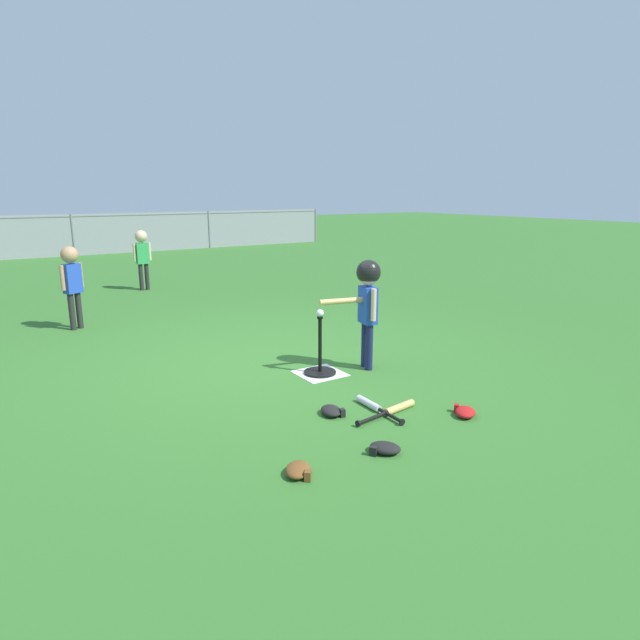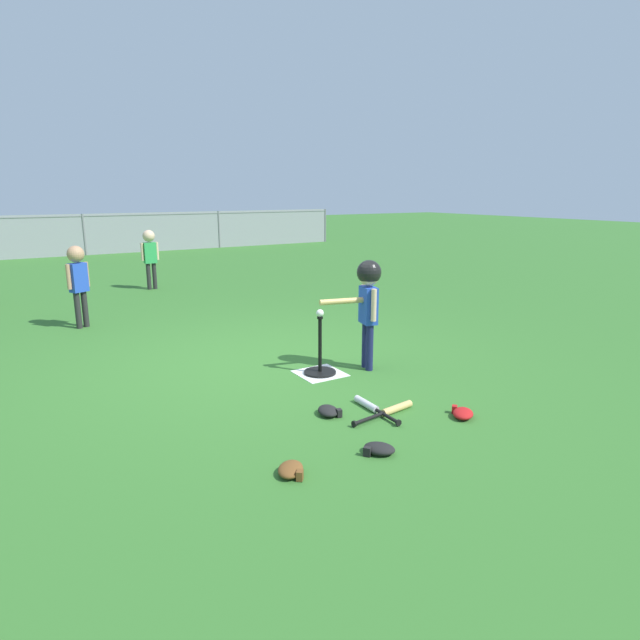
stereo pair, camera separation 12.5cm
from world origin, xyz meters
TOP-DOWN VIEW (x-y plane):
  - ground_plane at (0.00, 0.00)m, footprint 60.00×60.00m
  - home_plate at (0.33, -0.59)m, footprint 0.44×0.44m
  - batting_tee at (0.33, -0.59)m, footprint 0.32×0.32m
  - baseball_on_tee at (0.33, -0.59)m, footprint 0.07×0.07m
  - batter_child at (0.82, -0.71)m, footprint 0.62×0.31m
  - fielder_near_left at (-1.39, 2.65)m, footprint 0.29×0.22m
  - fielder_deep_center at (0.17, 5.08)m, footprint 0.32×0.22m
  - spare_bat_silver at (0.21, -1.59)m, footprint 0.07×0.59m
  - spare_bat_wood at (0.31, -1.74)m, footprint 0.65×0.15m
  - glove_by_plate at (0.75, -2.10)m, footprint 0.27×0.26m
  - glove_near_bats at (-0.20, -2.23)m, footprint 0.26×0.27m
  - glove_tossed_aside at (-0.14, -1.49)m, footprint 0.21×0.25m
  - glove_outfield_drop at (-0.86, -2.17)m, footprint 0.26×0.27m
  - outfield_fence at (0.00, 11.53)m, footprint 16.06×0.06m

SIDE VIEW (x-z plane):
  - ground_plane at x=0.00m, z-range 0.00..0.00m
  - home_plate at x=0.33m, z-range 0.00..0.01m
  - spare_bat_wood at x=0.31m, z-range 0.00..0.06m
  - spare_bat_silver at x=0.21m, z-range 0.00..0.06m
  - glove_by_plate at x=0.75m, z-range 0.00..0.07m
  - glove_near_bats at x=-0.20m, z-range 0.00..0.07m
  - glove_tossed_aside at x=-0.14m, z-range 0.00..0.07m
  - glove_outfield_drop at x=-0.86m, z-range 0.00..0.07m
  - batting_tee at x=0.33m, z-range -0.20..0.38m
  - outfield_fence at x=0.00m, z-range 0.04..1.19m
  - baseball_on_tee at x=0.33m, z-range 0.58..0.66m
  - fielder_deep_center at x=0.17m, z-range 0.16..1.24m
  - fielder_near_left at x=-1.39m, z-range 0.16..1.24m
  - batter_child at x=0.82m, z-range 0.24..1.35m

